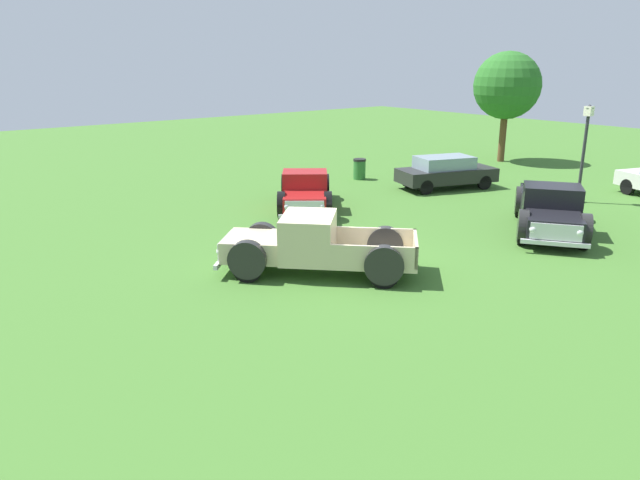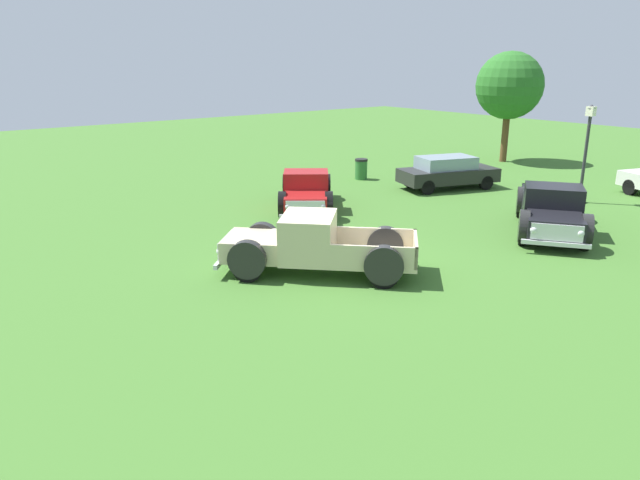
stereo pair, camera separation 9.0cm
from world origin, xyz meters
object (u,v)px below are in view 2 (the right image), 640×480
Objects in this scene: pickup_truck_behind_right at (306,192)px; oak_tree_west at (509,86)px; pickup_truck_behind_left at (552,212)px; sedan_distant_a at (447,172)px; lamp_post_far at (586,152)px; pickup_truck_foreground at (306,245)px; trash_can at (361,169)px.

oak_tree_west reaches higher than pickup_truck_behind_right.
pickup_truck_behind_left is 1.17× the size of sedan_distant_a.
pickup_truck_behind_right reaches higher than sedan_distant_a.
sedan_distant_a is 0.78× the size of oak_tree_west.
pickup_truck_behind_left is at bearing -23.05° from sedan_distant_a.
pickup_truck_foreground is at bearing -90.87° from lamp_post_far.
oak_tree_west is at bearing 143.07° from lamp_post_far.
pickup_truck_behind_left is at bearing -48.55° from oak_tree_west.
pickup_truck_behind_left is 5.41m from lamp_post_far.
sedan_distant_a is 4.14m from trash_can.
pickup_truck_behind_left is 5.53× the size of trash_can.
oak_tree_west is (-9.48, 10.74, 3.25)m from pickup_truck_behind_left.
oak_tree_west is at bearing 109.52° from sedan_distant_a.
sedan_distant_a is 4.74× the size of trash_can.
pickup_truck_foreground is at bearing -103.61° from pickup_truck_behind_left.
sedan_distant_a is at bearing -156.67° from lamp_post_far.
pickup_truck_foreground reaches higher than sedan_distant_a.
pickup_truck_foreground is 1.00× the size of pickup_truck_behind_right.
trash_can is at bearing 131.84° from pickup_truck_foreground.
lamp_post_far is at bearing -36.93° from oak_tree_west.
trash_can is (-3.24, 5.59, -0.22)m from pickup_truck_behind_right.
pickup_truck_behind_right reaches higher than trash_can.
pickup_truck_behind_right is at bearing -59.91° from trash_can.
pickup_truck_foreground is 20.64m from oak_tree_west.
lamp_post_far reaches higher than pickup_truck_foreground.
lamp_post_far is (-1.79, 4.96, 1.22)m from pickup_truck_behind_left.
sedan_distant_a is at bearing 21.71° from trash_can.
trash_can is (-8.53, 9.53, -0.26)m from pickup_truck_foreground.
pickup_truck_behind_right is 6.47m from trash_can.
pickup_truck_behind_left is 10.61m from trash_can.
sedan_distant_a reaches higher than trash_can.
sedan_distant_a is at bearing -70.48° from oak_tree_west.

